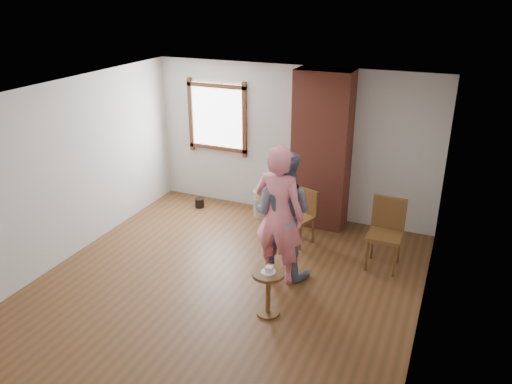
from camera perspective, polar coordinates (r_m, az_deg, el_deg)
ground at (r=6.83m, az=-3.99°, el=-11.15°), size 5.50×5.50×0.00m
room_shell at (r=6.55m, az=-2.46°, el=5.01°), size 5.04×5.52×2.62m
brick_chimney at (r=8.19m, az=7.50°, el=4.73°), size 0.90×0.50×2.60m
stoneware_crock at (r=8.77m, az=0.87°, el=-1.30°), size 0.41×0.41×0.47m
dark_pot at (r=9.22m, az=-6.46°, el=-1.24°), size 0.21×0.21×0.17m
dining_chair_left at (r=7.83m, az=5.27°, el=-2.44°), size 0.52×0.52×0.87m
dining_chair_right at (r=7.35m, az=14.64°, el=-4.14°), size 0.48×0.48×1.02m
side_table at (r=6.16m, az=1.39°, el=-10.71°), size 0.40×0.40×0.60m
cake_plate at (r=6.05m, az=1.41°, el=-9.12°), size 0.18×0.18×0.01m
cake_slice at (r=6.03m, az=1.51°, el=-8.86°), size 0.08×0.07×0.06m
man at (r=6.80m, az=2.96°, el=-2.47°), size 0.91×0.73×1.81m
person_pink at (r=6.62m, az=2.65°, el=-2.66°), size 0.75×0.53×1.93m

